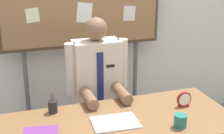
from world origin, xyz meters
TOP-DOWN VIEW (x-y plane):
  - back_wall at (0.00, 1.31)m, footprint 6.40×0.08m
  - desk at (0.00, 0.00)m, footprint 1.69×0.75m
  - person at (0.00, 0.61)m, footprint 0.55×0.56m
  - open_notebook at (-0.04, -0.02)m, footprint 0.34×0.25m
  - desk_clock at (0.56, 0.07)m, footprint 0.12×0.04m
  - coffee_mug at (0.37, -0.21)m, footprint 0.09×0.09m
  - pen_holder at (-0.44, 0.29)m, footprint 0.07×0.07m

SIDE VIEW (x-z plane):
  - person at x=0.00m, z-range -0.05..1.31m
  - desk at x=0.00m, z-range 0.27..1.00m
  - open_notebook at x=-0.04m, z-range 0.72..0.73m
  - coffee_mug at x=0.37m, z-range 0.72..0.81m
  - pen_holder at x=-0.44m, z-range 0.69..0.85m
  - desk_clock at x=0.56m, z-range 0.72..0.84m
  - back_wall at x=0.00m, z-range 0.00..2.70m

